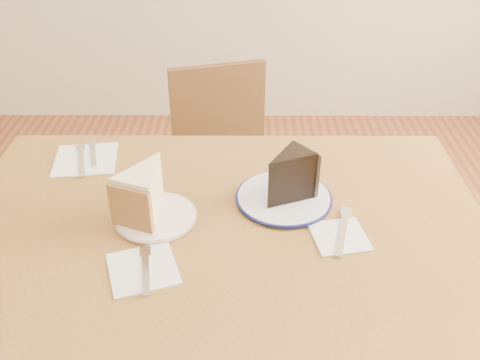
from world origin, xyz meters
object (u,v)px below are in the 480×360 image
Objects in this scene: chair_far at (227,173)px; plate_navy at (284,198)px; table at (223,256)px; plate_cream at (156,217)px; carrot_cake at (148,191)px; chocolate_cake at (286,180)px.

plate_navy is at bearing 89.26° from chair_far.
chair_far reaches higher than table.
plate_cream is 0.30m from plate_navy.
chocolate_cake reaches higher than carrot_cake.
plate_cream is 1.31× the size of carrot_cake.
chocolate_cake reaches higher than chair_far.
chair_far is 3.72× the size of plate_navy.
plate_navy is (0.14, 0.09, 0.10)m from table.
carrot_cake is (-0.02, 0.02, 0.06)m from plate_cream.
plate_navy is 1.92× the size of chocolate_cake.
chair_far is (-0.01, 0.66, -0.20)m from table.
plate_cream is 0.06m from carrot_cake.
chocolate_cake is at bearing -81.81° from plate_navy.
table is 0.20m from plate_navy.
plate_cream is at bearing 61.25° from chocolate_cake.
carrot_cake is at bearing 126.42° from plate_cream.
chair_far is 0.67m from plate_navy.
carrot_cake reaches higher than chair_far.
chocolate_cake is at bearing 89.12° from chair_far.
chair_far is 7.12× the size of chocolate_cake.
plate_cream reaches higher than table.
table is at bearing -5.18° from plate_cream.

